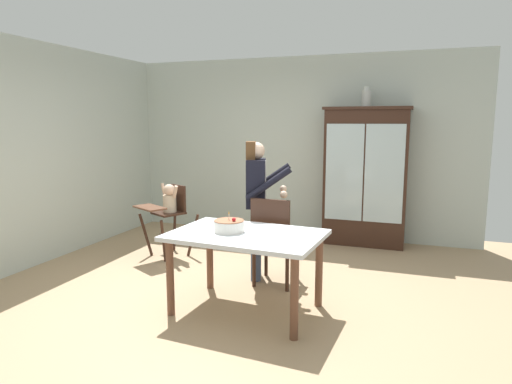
% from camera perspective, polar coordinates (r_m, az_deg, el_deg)
% --- Properties ---
extents(ground_plane, '(6.24, 6.24, 0.00)m').
position_cam_1_polar(ground_plane, '(4.70, -3.11, -12.79)').
color(ground_plane, tan).
extents(wall_back, '(5.32, 0.06, 2.70)m').
position_cam_1_polar(wall_back, '(6.88, 5.29, 5.68)').
color(wall_back, beige).
rests_on(wall_back, ground_plane).
extents(wall_left, '(0.06, 5.32, 2.70)m').
position_cam_1_polar(wall_left, '(5.92, -27.51, 4.17)').
color(wall_left, beige).
rests_on(wall_left, ground_plane).
extents(china_cabinet, '(1.18, 0.48, 1.94)m').
position_cam_1_polar(china_cabinet, '(6.47, 13.78, 1.94)').
color(china_cabinet, '#382116').
rests_on(china_cabinet, ground_plane).
extents(ceramic_vase, '(0.13, 0.13, 0.27)m').
position_cam_1_polar(ceramic_vase, '(6.44, 13.93, 11.57)').
color(ceramic_vase, '#B2B7B2').
rests_on(ceramic_vase, china_cabinet).
extents(high_chair_with_toddler, '(0.78, 0.84, 0.95)m').
position_cam_1_polar(high_chair_with_toddler, '(5.87, -11.08, -1.86)').
color(high_chair_with_toddler, '#382116').
rests_on(high_chair_with_toddler, ground_plane).
extents(adult_person, '(0.61, 0.59, 1.53)m').
position_cam_1_polar(adult_person, '(4.88, 0.10, -0.14)').
color(adult_person, '#3D4C6B').
rests_on(adult_person, ground_plane).
extents(dining_table, '(1.42, 1.00, 0.74)m').
position_cam_1_polar(dining_table, '(4.10, -1.26, -6.63)').
color(dining_table, silver).
rests_on(dining_table, ground_plane).
extents(birthday_cake, '(0.28, 0.28, 0.19)m').
position_cam_1_polar(birthday_cake, '(4.13, -3.46, -4.33)').
color(birthday_cake, white).
rests_on(birthday_cake, dining_table).
extents(dining_chair_far_side, '(0.46, 0.46, 0.96)m').
position_cam_1_polar(dining_chair_far_side, '(4.72, 2.21, -5.59)').
color(dining_chair_far_side, '#382116').
rests_on(dining_chair_far_side, ground_plane).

